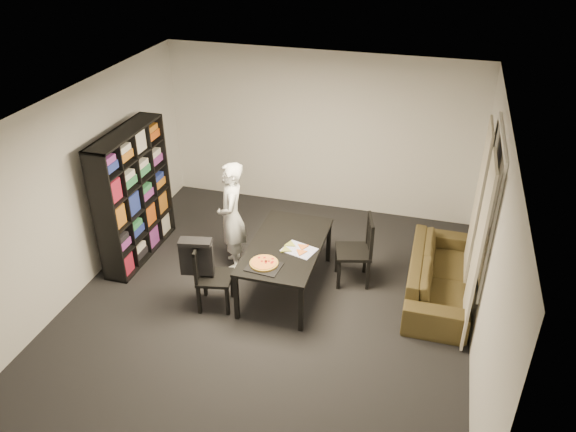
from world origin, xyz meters
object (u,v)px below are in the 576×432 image
(bookshelf, at_px, (134,196))
(pepperoni_pizza, at_px, (264,263))
(chair_right, at_px, (361,246))
(sofa, at_px, (439,275))
(chair_left, at_px, (207,272))
(baking_tray, at_px, (264,267))
(person, at_px, (232,217))
(dining_table, at_px, (286,248))

(bookshelf, relative_size, pepperoni_pizza, 5.43)
(bookshelf, bearing_deg, chair_right, 3.54)
(pepperoni_pizza, bearing_deg, sofa, 24.06)
(chair_left, relative_size, sofa, 0.46)
(pepperoni_pizza, height_order, sofa, pepperoni_pizza)
(bookshelf, xyz_separation_m, baking_tray, (2.16, -0.78, -0.26))
(bookshelf, distance_m, sofa, 4.28)
(baking_tray, xyz_separation_m, sofa, (2.07, 0.98, -0.40))
(chair_right, xyz_separation_m, sofa, (1.05, 0.00, -0.27))
(person, distance_m, baking_tray, 1.14)
(baking_tray, bearing_deg, sofa, 25.32)
(person, relative_size, pepperoni_pizza, 4.51)
(dining_table, bearing_deg, sofa, 12.25)
(bookshelf, bearing_deg, chair_left, -30.43)
(bookshelf, height_order, dining_table, bookshelf)
(chair_left, relative_size, person, 0.57)
(chair_right, height_order, pepperoni_pizza, chair_right)
(chair_left, distance_m, pepperoni_pizza, 0.74)
(person, bearing_deg, pepperoni_pizza, 22.56)
(sofa, bearing_deg, baking_tray, 115.32)
(chair_right, distance_m, pepperoni_pizza, 1.40)
(chair_left, bearing_deg, pepperoni_pizza, -92.71)
(person, relative_size, baking_tray, 3.94)
(baking_tray, bearing_deg, dining_table, 78.18)
(sofa, bearing_deg, person, 92.35)
(dining_table, height_order, chair_right, chair_right)
(chair_right, bearing_deg, pepperoni_pizza, -63.04)
(dining_table, relative_size, chair_left, 1.81)
(baking_tray, height_order, sofa, baking_tray)
(bookshelf, height_order, baking_tray, bookshelf)
(chair_left, relative_size, chair_right, 0.93)
(person, distance_m, sofa, 2.86)
(chair_left, xyz_separation_m, pepperoni_pizza, (0.71, 0.11, 0.19))
(chair_right, height_order, sofa, chair_right)
(dining_table, relative_size, sofa, 0.83)
(dining_table, xyz_separation_m, person, (-0.86, 0.31, 0.17))
(bookshelf, xyz_separation_m, chair_right, (3.18, 0.20, -0.40))
(pepperoni_pizza, bearing_deg, chair_left, -171.44)
(dining_table, distance_m, person, 0.93)
(chair_left, height_order, pepperoni_pizza, chair_left)
(bookshelf, bearing_deg, dining_table, -5.68)
(dining_table, relative_size, baking_tray, 4.09)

